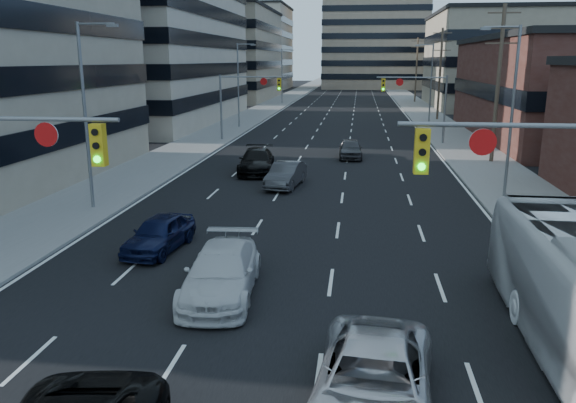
{
  "coord_description": "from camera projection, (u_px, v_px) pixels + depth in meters",
  "views": [
    {
      "loc": [
        2.57,
        -5.71,
        7.29
      ],
      "look_at": [
        0.06,
        14.24,
        2.2
      ],
      "focal_mm": 35.0,
      "sensor_mm": 36.0,
      "label": 1
    }
  ],
  "objects": [
    {
      "name": "streetlight_left_mid",
      "position": [
        240.0,
        81.0,
        60.5
      ],
      "size": [
        2.03,
        0.22,
        9.0
      ],
      "color": "slate",
      "rests_on": "ground"
    },
    {
      "name": "utility_pole_midblock",
      "position": [
        440.0,
        73.0,
        68.18
      ],
      "size": [
        2.2,
        0.28,
        11.0
      ],
      "color": "#4C3D2D",
      "rests_on": "ground"
    },
    {
      "name": "streetlight_right_far",
      "position": [
        430.0,
        80.0,
        62.81
      ],
      "size": [
        2.03,
        0.22,
        9.0
      ],
      "color": "slate",
      "rests_on": "ground"
    },
    {
      "name": "silver_suv",
      "position": [
        373.0,
        382.0,
        11.73
      ],
      "size": [
        2.95,
        5.57,
        1.49
      ],
      "primitive_type": "imported",
      "rotation": [
        0.0,
        0.0,
        -0.09
      ],
      "color": "#ADADB2",
      "rests_on": "ground"
    },
    {
      "name": "white_van",
      "position": [
        221.0,
        272.0,
        17.75
      ],
      "size": [
        2.51,
        5.4,
        1.53
      ],
      "primitive_type": "imported",
      "rotation": [
        0.0,
        0.0,
        0.07
      ],
      "color": "beige",
      "rests_on": "ground"
    },
    {
      "name": "office_right_far",
      "position": [
        505.0,
        62.0,
        87.49
      ],
      "size": [
        22.0,
        28.0,
        14.0
      ],
      "primitive_type": "cube",
      "color": "gray",
      "rests_on": "ground"
    },
    {
      "name": "sedan_black_far",
      "position": [
        257.0,
        161.0,
        37.1
      ],
      "size": [
        2.71,
        5.59,
        1.57
      ],
      "primitive_type": "imported",
      "rotation": [
        0.0,
        0.0,
        0.1
      ],
      "color": "black",
      "rests_on": "ground"
    },
    {
      "name": "bg_block_right",
      "position": [
        491.0,
        66.0,
        127.28
      ],
      "size": [
        22.0,
        22.0,
        12.0
      ],
      "primitive_type": "cube",
      "color": "gray",
      "rests_on": "ground"
    },
    {
      "name": "streetlight_right_near",
      "position": [
        510.0,
        104.0,
        29.15
      ],
      "size": [
        2.03,
        0.22,
        9.0
      ],
      "color": "slate",
      "rests_on": "ground"
    },
    {
      "name": "streetlight_left_near",
      "position": [
        88.0,
        108.0,
        26.84
      ],
      "size": [
        2.03,
        0.22,
        9.0
      ],
      "color": "slate",
      "rests_on": "ground"
    },
    {
      "name": "signal_far_left",
      "position": [
        246.0,
        94.0,
        50.74
      ],
      "size": [
        6.09,
        0.33,
        6.0
      ],
      "color": "slate",
      "rests_on": "ground"
    },
    {
      "name": "utility_pole_distant",
      "position": [
        416.0,
        69.0,
        97.03
      ],
      "size": [
        2.2,
        0.28,
        11.0
      ],
      "color": "#4C3D2D",
      "rests_on": "ground"
    },
    {
      "name": "office_left_mid",
      "position": [
        106.0,
        0.0,
        65.13
      ],
      "size": [
        26.0,
        34.0,
        28.0
      ],
      "primitive_type": "cube",
      "color": "#ADA089",
      "rests_on": "ground"
    },
    {
      "name": "sedan_grey_center",
      "position": [
        286.0,
        175.0,
        32.98
      ],
      "size": [
        2.11,
        4.55,
        1.44
      ],
      "primitive_type": "imported",
      "rotation": [
        0.0,
        0.0,
        -0.14
      ],
      "color": "#39393C",
      "rests_on": "ground"
    },
    {
      "name": "utility_pole_block",
      "position": [
        498.0,
        82.0,
        39.32
      ],
      "size": [
        2.2,
        0.28,
        11.0
      ],
      "color": "#4C3D2D",
      "rests_on": "ground"
    },
    {
      "name": "signal_far_right",
      "position": [
        419.0,
        95.0,
        48.88
      ],
      "size": [
        6.09,
        0.33,
        6.0
      ],
      "color": "slate",
      "rests_on": "ground"
    },
    {
      "name": "bg_block_left",
      "position": [
        241.0,
        49.0,
        143.18
      ],
      "size": [
        24.0,
        24.0,
        20.0
      ],
      "primitive_type": "cube",
      "color": "#ADA089",
      "rests_on": "ground"
    },
    {
      "name": "sedan_grey_right",
      "position": [
        350.0,
        149.0,
        42.69
      ],
      "size": [
        1.87,
        4.34,
        1.46
      ],
      "primitive_type": "imported",
      "rotation": [
        0.0,
        0.0,
        0.04
      ],
      "color": "#3A3A3D",
      "rests_on": "ground"
    },
    {
      "name": "signal_near_right",
      "position": [
        564.0,
        188.0,
        13.32
      ],
      "size": [
        6.59,
        0.33,
        6.0
      ],
      "color": "slate",
      "rests_on": "ground"
    },
    {
      "name": "office_left_far",
      "position": [
        218.0,
        56.0,
        104.72
      ],
      "size": [
        20.0,
        30.0,
        16.0
      ],
      "primitive_type": "cube",
      "color": "gray",
      "rests_on": "ground"
    },
    {
      "name": "road_surface",
      "position": [
        349.0,
        91.0,
        132.63
      ],
      "size": [
        18.0,
        300.0,
        0.02
      ],
      "primitive_type": "cube",
      "color": "black",
      "rests_on": "ground"
    },
    {
      "name": "sidewalk_left",
      "position": [
        300.0,
        91.0,
        134.0
      ],
      "size": [
        5.0,
        300.0,
        0.15
      ],
      "primitive_type": "cube",
      "color": "slate",
      "rests_on": "ground"
    },
    {
      "name": "streetlight_left_far",
      "position": [
        283.0,
        73.0,
        94.17
      ],
      "size": [
        2.03,
        0.22,
        9.0
      ],
      "color": "slate",
      "rests_on": "ground"
    },
    {
      "name": "sedan_blue",
      "position": [
        159.0,
        233.0,
        21.93
      ],
      "size": [
        2.13,
        4.25,
        1.39
      ],
      "primitive_type": "imported",
      "rotation": [
        0.0,
        0.0,
        -0.12
      ],
      "color": "black",
      "rests_on": "ground"
    },
    {
      "name": "sidewalk_right",
      "position": [
        398.0,
        92.0,
        131.22
      ],
      "size": [
        5.0,
        300.0,
        0.15
      ],
      "primitive_type": "cube",
      "color": "slate",
      "rests_on": "ground"
    }
  ]
}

